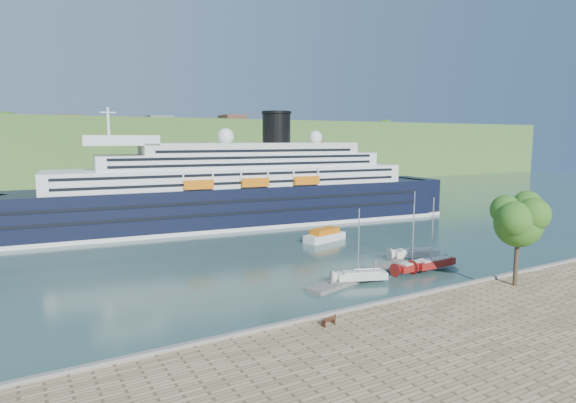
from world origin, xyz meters
The scene contains 12 objects.
ground centered at (0.00, 0.00, 0.00)m, with size 400.00×400.00×0.00m, color #2A4B43.
far_hillside centered at (0.00, 145.00, 12.00)m, with size 400.00×50.00×24.00m, color #386327.
quay_coping centered at (0.00, -0.20, 1.15)m, with size 220.00×0.50×0.30m, color slate.
cruise_ship centered at (-0.94, 52.46, 11.41)m, with size 101.66×14.80×22.83m, color black, non-canonical shape.
park_bench centered at (-14.31, -2.17, 1.48)m, with size 1.50×0.62×0.96m, color #472514, non-canonical shape.
promenade_tree centered at (10.32, -3.11, 6.73)m, with size 6.92×6.92×11.46m, color #256019, non-canonical shape.
floating_pontoon centered at (0.32, 10.76, 0.22)m, with size 19.74×2.41×0.44m, color gray, non-canonical shape.
sailboat_white_near centered at (-1.80, 8.82, 4.33)m, with size 6.70×1.86×8.66m, color silver, non-canonical shape.
sailboat_red centered at (6.99, 8.97, 4.29)m, with size 6.65×1.85×8.59m, color maroon, non-canonical shape.
sailboat_white_far centered at (12.01, 13.74, 4.71)m, with size 7.30×2.03×9.43m, color silver, non-canonical shape.
tender_launch centered at (7.76, 30.76, 1.09)m, with size 7.90×2.70×2.18m, color orange, non-canonical shape.
sailboat_extra centered at (10.12, 8.58, 4.63)m, with size 7.18×1.99×9.27m, color maroon, non-canonical shape.
Camera 1 is at (-37.65, -35.51, 17.37)m, focal length 30.00 mm.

